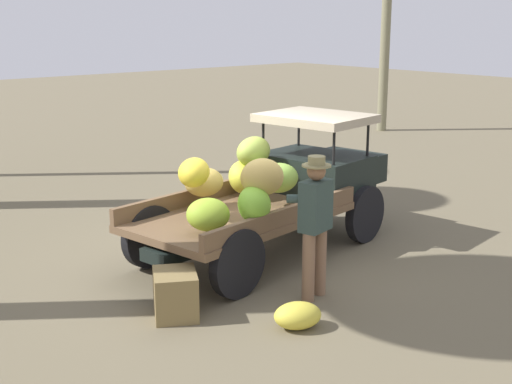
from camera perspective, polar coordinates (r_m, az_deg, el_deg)
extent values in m
plane|color=#6B6048|center=(9.78, -1.28, -5.32)|extent=(60.00, 60.00, 0.00)
cube|color=black|center=(9.72, 0.39, -2.49)|extent=(4.02, 1.02, 0.16)
cylinder|color=black|center=(11.30, 2.09, -0.36)|extent=(0.86, 0.26, 0.85)
cylinder|color=black|center=(10.41, 8.96, -1.82)|extent=(0.86, 0.26, 0.85)
cylinder|color=black|center=(9.37, -8.76, -3.62)|extent=(0.86, 0.26, 0.85)
cylinder|color=black|center=(8.27, -1.50, -5.90)|extent=(0.86, 0.26, 0.85)
cube|color=brown|center=(9.35, -1.41, -2.03)|extent=(3.22, 2.14, 0.10)
cube|color=brown|center=(9.84, -4.86, -0.27)|extent=(2.98, 0.52, 0.22)
cube|color=brown|center=(8.80, 2.44, -1.98)|extent=(2.98, 0.52, 0.22)
cube|color=black|center=(10.54, 4.82, 1.63)|extent=(1.31, 1.67, 0.55)
cube|color=black|center=(11.28, 7.52, 2.10)|extent=(0.85, 1.16, 0.44)
cylinder|color=black|center=(11.17, 3.54, 5.24)|extent=(0.04, 0.04, 0.55)
cylinder|color=black|center=(10.44, 9.18, 4.45)|extent=(0.04, 0.04, 0.55)
cylinder|color=black|center=(10.49, 0.60, 4.68)|extent=(0.04, 0.04, 0.55)
cylinder|color=black|center=(9.72, 6.42, 3.82)|extent=(0.04, 0.04, 0.55)
cube|color=#B7A78C|center=(10.39, 4.91, 6.07)|extent=(1.43, 1.68, 0.12)
ellipsoid|color=#96AC40|center=(10.02, -0.20, 3.35)|extent=(0.81, 0.71, 0.51)
ellipsoid|color=#81C132|center=(8.59, -0.13, -1.03)|extent=(0.84, 0.83, 0.58)
ellipsoid|color=#D1D03C|center=(10.03, -0.95, 1.22)|extent=(0.84, 0.85, 0.64)
ellipsoid|color=#83AD40|center=(9.59, 1.88, 1.17)|extent=(0.67, 0.62, 0.43)
ellipsoid|color=tan|center=(8.72, 0.51, 1.23)|extent=(0.68, 0.64, 0.57)
ellipsoid|color=gold|center=(9.54, -4.30, 0.83)|extent=(0.60, 0.58, 0.52)
ellipsoid|color=#92B52E|center=(8.41, -3.96, -1.85)|extent=(0.66, 0.67, 0.50)
ellipsoid|color=yellow|center=(8.98, -5.13, 1.62)|extent=(0.77, 0.78, 0.45)
cylinder|color=#856248|center=(8.20, 4.34, -6.18)|extent=(0.15, 0.15, 0.84)
cylinder|color=#856248|center=(8.40, 5.29, -5.68)|extent=(0.15, 0.15, 0.84)
cube|color=#33443E|center=(8.08, 4.92, -1.12)|extent=(0.44, 0.32, 0.60)
cylinder|color=#33443E|center=(8.03, 3.95, -0.54)|extent=(0.37, 0.33, 0.10)
cylinder|color=#33443E|center=(8.19, 4.71, -0.26)|extent=(0.26, 0.40, 0.10)
sphere|color=#8C6141|center=(7.98, 4.99, 1.72)|extent=(0.22, 0.22, 0.22)
cylinder|color=#8D8355|center=(7.97, 5.00, 2.18)|extent=(0.34, 0.34, 0.02)
cylinder|color=#8D8355|center=(7.95, 5.01, 2.60)|extent=(0.20, 0.20, 0.10)
cube|color=olive|center=(7.89, -6.64, -8.34)|extent=(0.70, 0.74, 0.52)
ellipsoid|color=gold|center=(7.60, 3.44, -10.10)|extent=(0.64, 0.56, 0.30)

